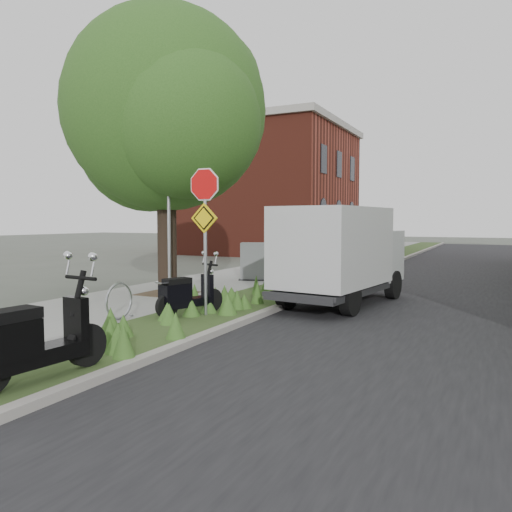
{
  "coord_description": "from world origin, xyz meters",
  "views": [
    {
      "loc": [
        4.17,
        -8.32,
        2.12
      ],
      "look_at": [
        -0.9,
        2.0,
        1.3
      ],
      "focal_mm": 35.0,
      "sensor_mm": 36.0,
      "label": 1
    }
  ],
  "objects": [
    {
      "name": "ground",
      "position": [
        0.0,
        0.0,
        0.0
      ],
      "size": [
        120.0,
        120.0,
        0.0
      ],
      "primitive_type": "plane",
      "color": "#4C5147",
      "rests_on": "ground"
    },
    {
      "name": "bike_hoop",
      "position": [
        -2.7,
        -0.6,
        0.5
      ],
      "size": [
        0.06,
        0.78,
        0.77
      ],
      "color": "#A5A8AD",
      "rests_on": "ground"
    },
    {
      "name": "road",
      "position": [
        3.0,
        10.0,
        0.01
      ],
      "size": [
        7.0,
        60.0,
        0.01
      ],
      "primitive_type": "cube",
      "color": "black",
      "rests_on": "ground"
    },
    {
      "name": "sidewalk_near",
      "position": [
        -4.25,
        10.0,
        0.06
      ],
      "size": [
        3.5,
        60.0,
        0.12
      ],
      "primitive_type": "cube",
      "color": "gray",
      "rests_on": "ground"
    },
    {
      "name": "bare_post",
      "position": [
        -3.2,
        1.8,
        2.12
      ],
      "size": [
        0.08,
        0.08,
        4.0
      ],
      "color": "#A5A8AD",
      "rests_on": "ground"
    },
    {
      "name": "sign_assembly",
      "position": [
        -1.4,
        0.58,
        2.33
      ],
      "size": [
        0.94,
        0.08,
        3.22
      ],
      "color": "#A5A8AD",
      "rests_on": "ground"
    },
    {
      "name": "brick_building",
      "position": [
        -9.5,
        22.0,
        4.21
      ],
      "size": [
        9.4,
        10.4,
        8.3
      ],
      "color": "maroon",
      "rests_on": "ground"
    },
    {
      "name": "utility_cabinet",
      "position": [
        -3.28,
        6.67,
        0.72
      ],
      "size": [
        1.1,
        0.9,
        1.26
      ],
      "color": "#262628",
      "rests_on": "ground"
    },
    {
      "name": "scooter_near",
      "position": [
        -0.98,
        -4.22,
        0.58
      ],
      "size": [
        0.53,
        2.0,
        0.95
      ],
      "color": "black",
      "rests_on": "ground"
    },
    {
      "name": "kerb_near",
      "position": [
        -0.5,
        10.0,
        0.07
      ],
      "size": [
        0.2,
        60.0,
        0.13
      ],
      "primitive_type": "cube",
      "color": "#9E9991",
      "rests_on": "ground"
    },
    {
      "name": "scooter_far",
      "position": [
        -1.78,
        0.33,
        0.51
      ],
      "size": [
        0.74,
        1.63,
        0.8
      ],
      "color": "black",
      "rests_on": "ground"
    },
    {
      "name": "street_tree_main",
      "position": [
        -4.08,
        2.86,
        4.8
      ],
      "size": [
        6.21,
        5.54,
        7.66
      ],
      "color": "black",
      "rests_on": "ground"
    },
    {
      "name": "box_truck",
      "position": [
        0.59,
        3.75,
        1.36
      ],
      "size": [
        2.38,
        4.79,
        2.08
      ],
      "color": "#262628",
      "rests_on": "ground"
    },
    {
      "name": "verge",
      "position": [
        -1.5,
        10.0,
        0.06
      ],
      "size": [
        2.0,
        60.0,
        0.12
      ],
      "primitive_type": "cube",
      "color": "#354D21",
      "rests_on": "ground"
    }
  ]
}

